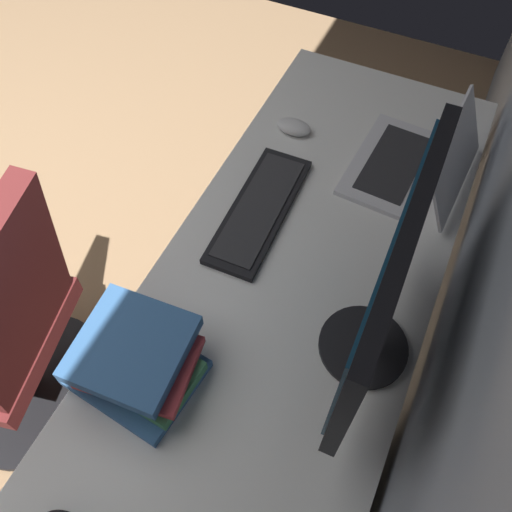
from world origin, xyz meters
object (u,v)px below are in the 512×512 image
object	(u,v)px
drawer_pedestal	(243,460)
office_chair	(5,340)
laptop_left	(417,162)
mouse_main	(294,127)
keyboard_main	(259,209)
monitor_primary	(386,286)
book_stack_near	(137,362)

from	to	relation	value
drawer_pedestal	office_chair	xyz separation A→B (m)	(0.01, -0.74, 0.11)
office_chair	drawer_pedestal	bearing A→B (deg)	91.12
drawer_pedestal	laptop_left	world-z (taller)	laptop_left
mouse_main	office_chair	distance (m)	1.03
office_chair	mouse_main	bearing A→B (deg)	148.79
keyboard_main	office_chair	size ratio (longest dim) A/B	0.44
keyboard_main	office_chair	bearing A→B (deg)	-46.22
keyboard_main	mouse_main	size ratio (longest dim) A/B	4.07
office_chair	keyboard_main	bearing A→B (deg)	133.78
drawer_pedestal	mouse_main	distance (m)	0.95
drawer_pedestal	monitor_primary	world-z (taller)	monitor_primary
keyboard_main	drawer_pedestal	bearing A→B (deg)	20.38
drawer_pedestal	laptop_left	distance (m)	0.93
keyboard_main	monitor_primary	bearing A→B (deg)	55.52
book_stack_near	office_chair	size ratio (longest dim) A/B	0.29
monitor_primary	office_chair	world-z (taller)	monitor_primary
office_chair	laptop_left	bearing A→B (deg)	133.22
mouse_main	monitor_primary	bearing A→B (deg)	35.29
drawer_pedestal	laptop_left	xyz separation A→B (m)	(-0.81, 0.14, 0.43)
mouse_main	book_stack_near	world-z (taller)	book_stack_near
monitor_primary	mouse_main	distance (m)	0.75
drawer_pedestal	book_stack_near	size ratio (longest dim) A/B	2.49
drawer_pedestal	office_chair	bearing A→B (deg)	-88.88
drawer_pedestal	mouse_main	size ratio (longest dim) A/B	6.68
laptop_left	mouse_main	size ratio (longest dim) A/B	3.52
laptop_left	office_chair	world-z (taller)	office_chair
monitor_primary	keyboard_main	size ratio (longest dim) A/B	1.33
drawer_pedestal	mouse_main	xyz separation A→B (m)	(-0.83, -0.23, 0.40)
book_stack_near	office_chair	world-z (taller)	office_chair
laptop_left	office_chair	xyz separation A→B (m)	(0.83, -0.88, -0.32)
book_stack_near	monitor_primary	bearing A→B (deg)	121.89
drawer_pedestal	keyboard_main	xyz separation A→B (m)	(-0.51, -0.19, 0.39)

